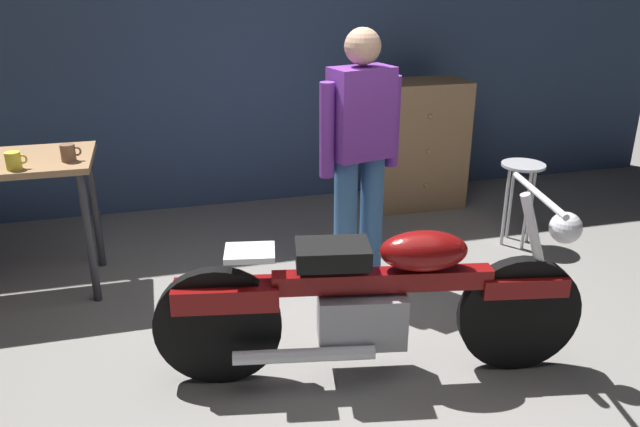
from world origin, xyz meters
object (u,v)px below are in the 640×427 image
person_standing (360,150)px  mug_brown_stoneware (68,153)px  mug_yellow_tall (14,161)px  shop_stool (521,182)px  wooden_dresser (417,144)px  motorcycle (375,298)px

person_standing → mug_brown_stoneware: person_standing is taller
person_standing → mug_yellow_tall: bearing=-20.2°
shop_stool → wooden_dresser: bearing=112.5°
shop_stool → mug_yellow_tall: 3.44m
mug_brown_stoneware → motorcycle: bearing=-40.8°
wooden_dresser → person_standing: bearing=-126.5°
shop_stool → mug_yellow_tall: size_ratio=5.29×
shop_stool → mug_brown_stoneware: bearing=179.7°
mug_brown_stoneware → mug_yellow_tall: bearing=-162.4°
motorcycle → person_standing: size_ratio=1.30×
shop_stool → mug_brown_stoneware: mug_brown_stoneware is taller
wooden_dresser → shop_stool: bearing=-67.5°
motorcycle → wooden_dresser: wooden_dresser is taller
motorcycle → mug_yellow_tall: (-1.80, 1.22, 0.50)m
person_standing → shop_stool: 1.47m
shop_stool → wooden_dresser: wooden_dresser is taller
motorcycle → person_standing: person_standing is taller
shop_stool → person_standing: bearing=-167.9°
person_standing → mug_brown_stoneware: size_ratio=13.73×
person_standing → mug_yellow_tall: (-2.04, 0.22, 0.03)m
motorcycle → mug_brown_stoneware: 2.06m
person_standing → wooden_dresser: 1.65m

